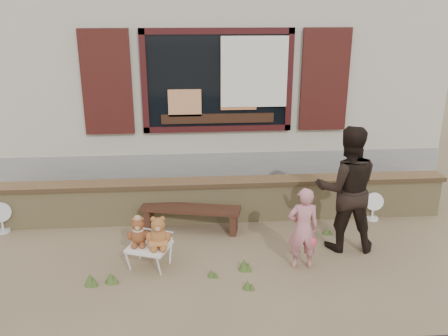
{
  "coord_description": "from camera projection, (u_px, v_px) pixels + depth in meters",
  "views": [
    {
      "loc": [
        -0.51,
        -5.88,
        3.24
      ],
      "look_at": [
        0.0,
        0.6,
        1.0
      ],
      "focal_mm": 38.0,
      "sensor_mm": 36.0,
      "label": 1
    }
  ],
  "objects": [
    {
      "name": "shopfront",
      "position": [
        210.0,
        66.0,
        10.21
      ],
      "size": [
        8.04,
        5.13,
        4.0
      ],
      "color": "#AFA98D",
      "rests_on": "ground"
    },
    {
      "name": "bench",
      "position": [
        191.0,
        213.0,
        7.11
      ],
      "size": [
        1.52,
        0.62,
        0.38
      ],
      "rotation": [
        0.0,
        0.0,
        -0.21
      ],
      "color": "#331B11",
      "rests_on": "ground"
    },
    {
      "name": "fan_right",
      "position": [
        373.0,
        206.0,
        7.49
      ],
      "size": [
        0.3,
        0.2,
        0.46
      ],
      "rotation": [
        0.0,
        0.0,
        -0.21
      ],
      "color": "white",
      "rests_on": "ground"
    },
    {
      "name": "teddy_bear_right",
      "position": [
        158.0,
        232.0,
        5.99
      ],
      "size": [
        0.39,
        0.37,
        0.43
      ],
      "primitive_type": null,
      "rotation": [
        0.0,
        0.0,
        -0.36
      ],
      "color": "brown",
      "rests_on": "folding_chair"
    },
    {
      "name": "brick_wall",
      "position": [
        222.0,
        199.0,
        7.47
      ],
      "size": [
        7.1,
        0.36,
        0.67
      ],
      "color": "tan",
      "rests_on": "ground"
    },
    {
      "name": "child",
      "position": [
        303.0,
        228.0,
        6.02
      ],
      "size": [
        0.41,
        0.27,
        1.1
      ],
      "primitive_type": "imported",
      "rotation": [
        0.0,
        0.0,
        3.12
      ],
      "color": "#D17D84",
      "rests_on": "ground"
    },
    {
      "name": "ground",
      "position": [
        227.0,
        249.0,
        6.64
      ],
      "size": [
        80.0,
        80.0,
        0.0
      ],
      "primitive_type": "plane",
      "color": "brown",
      "rests_on": "ground"
    },
    {
      "name": "folding_chair",
      "position": [
        149.0,
        247.0,
        6.11
      ],
      "size": [
        0.63,
        0.59,
        0.31
      ],
      "rotation": [
        0.0,
        0.0,
        -0.36
      ],
      "color": "white",
      "rests_on": "ground"
    },
    {
      "name": "teddy_bear_left",
      "position": [
        138.0,
        230.0,
        6.07
      ],
      "size": [
        0.35,
        0.33,
        0.39
      ],
      "primitive_type": null,
      "rotation": [
        0.0,
        0.0,
        -0.36
      ],
      "color": "brown",
      "rests_on": "folding_chair"
    },
    {
      "name": "adult",
      "position": [
        347.0,
        189.0,
        6.43
      ],
      "size": [
        0.92,
        0.75,
        1.76
      ],
      "primitive_type": "imported",
      "rotation": [
        0.0,
        0.0,
        3.03
      ],
      "color": "black",
      "rests_on": "ground"
    },
    {
      "name": "fan_left",
      "position": [
        1.0,
        217.0,
        7.06
      ],
      "size": [
        0.31,
        0.21,
        0.49
      ],
      "rotation": [
        0.0,
        0.0,
        0.43
      ],
      "color": "silver",
      "rests_on": "ground"
    },
    {
      "name": "grass_tufts",
      "position": [
        186.0,
        270.0,
        6.0
      ],
      "size": [
        3.39,
        1.46,
        0.16
      ],
      "color": "#3E5421",
      "rests_on": "ground"
    }
  ]
}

